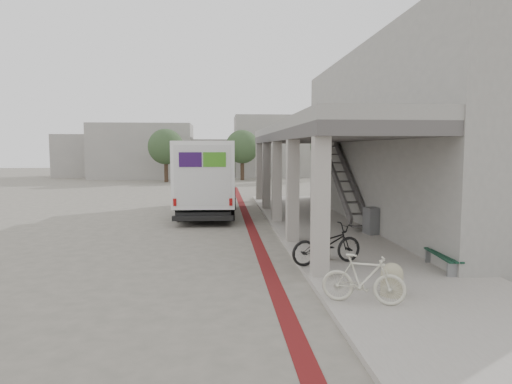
{
  "coord_description": "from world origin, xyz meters",
  "views": [
    {
      "loc": [
        -0.21,
        -13.71,
        3.06
      ],
      "look_at": [
        1.01,
        1.38,
        1.6
      ],
      "focal_mm": 32.0,
      "sensor_mm": 36.0,
      "label": 1
    }
  ],
  "objects": [
    {
      "name": "tree_mid",
      "position": [
        2.0,
        30.0,
        3.18
      ],
      "size": [
        3.2,
        3.2,
        4.8
      ],
      "color": "#38281C",
      "rests_on": "ground"
    },
    {
      "name": "tree_right",
      "position": [
        10.0,
        29.0,
        3.18
      ],
      "size": [
        3.2,
        3.2,
        4.8
      ],
      "color": "#38281C",
      "rests_on": "ground"
    },
    {
      "name": "bike_lane_stripe",
      "position": [
        1.0,
        2.0,
        0.01
      ],
      "size": [
        0.35,
        40.0,
        0.01
      ],
      "primitive_type": "cube",
      "color": "maroon",
      "rests_on": "ground"
    },
    {
      "name": "ground",
      "position": [
        0.0,
        0.0,
        0.0
      ],
      "size": [
        120.0,
        120.0,
        0.0
      ],
      "primitive_type": "plane",
      "color": "#656257",
      "rests_on": "ground"
    },
    {
      "name": "bollard_far",
      "position": [
        2.51,
        -2.02,
        0.42
      ],
      "size": [
        0.4,
        0.4,
        0.6
      ],
      "color": "tan",
      "rests_on": "sidewalk"
    },
    {
      "name": "bollard_near",
      "position": [
        3.22,
        -5.06,
        0.45
      ],
      "size": [
        0.44,
        0.44,
        0.66
      ],
      "color": "#9D9678",
      "rests_on": "sidewalk"
    },
    {
      "name": "transit_building",
      "position": [
        6.83,
        4.5,
        3.4
      ],
      "size": [
        7.6,
        17.0,
        7.0
      ],
      "color": "gray",
      "rests_on": "ground"
    },
    {
      "name": "distant_backdrop",
      "position": [
        -2.84,
        35.89,
        2.7
      ],
      "size": [
        28.0,
        10.0,
        6.5
      ],
      "color": "gray",
      "rests_on": "ground"
    },
    {
      "name": "fedex_truck",
      "position": [
        -0.73,
        7.57,
        1.78
      ],
      "size": [
        2.7,
        7.91,
        3.34
      ],
      "rotation": [
        0.0,
        0.0,
        -0.03
      ],
      "color": "black",
      "rests_on": "ground"
    },
    {
      "name": "sidewalk",
      "position": [
        4.0,
        0.0,
        0.06
      ],
      "size": [
        4.4,
        28.0,
        0.12
      ],
      "primitive_type": "cube",
      "color": "gray",
      "rests_on": "ground"
    },
    {
      "name": "bicycle_black",
      "position": [
        2.5,
        -2.5,
        0.63
      ],
      "size": [
        2.06,
        1.2,
        1.02
      ],
      "primitive_type": "imported",
      "rotation": [
        0.0,
        0.0,
        1.86
      ],
      "color": "black",
      "rests_on": "sidewalk"
    },
    {
      "name": "utility_cabinet",
      "position": [
        5.0,
        1.4,
        0.58
      ],
      "size": [
        0.5,
        0.61,
        0.91
      ],
      "primitive_type": "cube",
      "rotation": [
        0.0,
        0.0,
        0.17
      ],
      "color": "slate",
      "rests_on": "sidewalk"
    },
    {
      "name": "bicycle_cream",
      "position": [
        2.5,
        -5.48,
        0.59
      ],
      "size": [
        1.63,
        0.99,
        0.95
      ],
      "primitive_type": "imported",
      "rotation": [
        0.0,
        0.0,
        1.19
      ],
      "color": "beige",
      "rests_on": "sidewalk"
    },
    {
      "name": "tree_left",
      "position": [
        -5.0,
        28.0,
        3.18
      ],
      "size": [
        3.2,
        3.2,
        4.8
      ],
      "color": "#38281C",
      "rests_on": "ground"
    },
    {
      "name": "bench",
      "position": [
        5.2,
        -3.23,
        0.39
      ],
      "size": [
        0.47,
        1.61,
        0.37
      ],
      "rotation": [
        0.0,
        0.0,
        -0.08
      ],
      "color": "slate",
      "rests_on": "sidewalk"
    }
  ]
}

